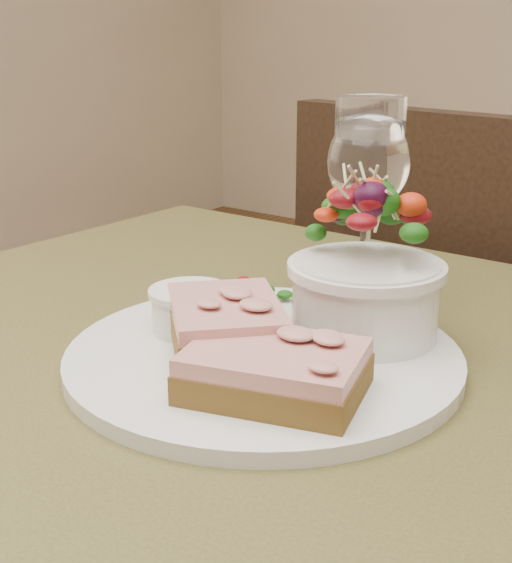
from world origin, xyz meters
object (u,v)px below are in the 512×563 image
Objects in this scene: chair_far at (467,487)px; salad_bowl at (367,264)px; sandwich_front at (275,371)px; wine_glass at (368,169)px; dinner_plate at (263,357)px; cafe_table at (216,477)px; ramekin at (191,307)px; sandwich_back at (226,321)px.

chair_far reaches higher than salad_bowl.
wine_glass reaches higher than sandwich_front.
dinner_plate is at bearing 115.91° from sandwich_front.
chair_far reaches higher than cafe_table.
ramekin is 0.36× the size of wine_glass.
wine_glass is (0.04, -0.44, 0.58)m from chair_far.
cafe_table is 2.64× the size of dinner_plate.
dinner_plate reaches higher than cafe_table.
cafe_table is at bearing 100.30° from chair_far.
sandwich_front reaches higher than cafe_table.
dinner_plate is 2.21× the size of sandwich_front.
chair_far is at bearing 82.32° from sandwich_front.
dinner_plate is 0.08m from ramekin.
chair_far is at bearing 95.65° from dinner_plate.
sandwich_front is 0.13m from ramekin.
cafe_table is 0.31m from wine_glass.
salad_bowl is at bearing 33.52° from ramekin.
wine_glass is (-0.02, 0.19, 0.12)m from dinner_plate.
cafe_table is at bearing -25.20° from ramekin.
salad_bowl is at bearing 58.65° from dinner_plate.
salad_bowl is (0.11, -0.56, 0.53)m from chair_far.
chair_far is 2.97× the size of dinner_plate.
chair_far is at bearing 136.03° from sandwich_back.
salad_bowl is (0.08, 0.10, 0.17)m from cafe_table.
wine_glass is (-0.07, 0.24, 0.10)m from sandwich_front.
cafe_table is 0.21m from salad_bowl.
sandwich_back is (0.01, 0.00, 0.14)m from cafe_table.
salad_bowl is (0.12, 0.08, 0.04)m from ramekin.
chair_far is 0.73m from wine_glass.
ramekin is 0.15m from salad_bowl.
sandwich_front is at bearing -21.42° from cafe_table.
wine_glass is at bearing 89.38° from sandwich_front.
sandwich_back is at bearing -90.36° from wine_glass.
wine_glass is (0.00, 0.21, 0.09)m from sandwich_back.
cafe_table is 0.16m from sandwich_front.
wine_glass reaches higher than chair_far.
salad_bowl is at bearing -59.86° from wine_glass.
ramekin is at bearing -104.82° from wine_glass.
sandwich_back is at bearing 101.18° from chair_far.
cafe_table is at bearing 141.57° from sandwich_front.
chair_far is 6.56× the size of sandwich_front.
ramekin is at bearing 154.80° from cafe_table.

